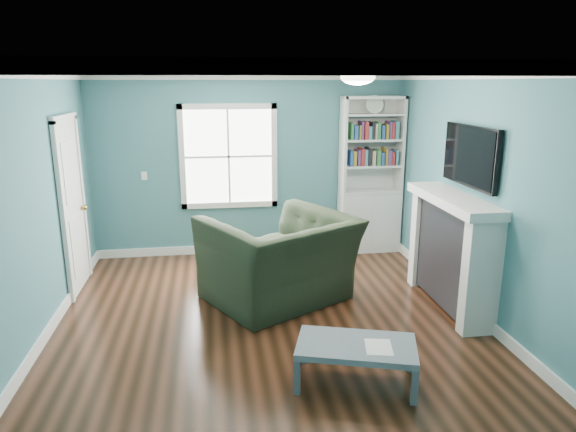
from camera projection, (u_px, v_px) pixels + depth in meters
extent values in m
plane|color=black|center=(270.00, 325.00, 5.42)|extent=(5.00, 5.00, 0.00)
plane|color=teal|center=(250.00, 166.00, 7.48)|extent=(4.50, 0.00, 4.50)
plane|color=teal|center=(321.00, 316.00, 2.69)|extent=(4.50, 0.00, 4.50)
plane|color=teal|center=(28.00, 214.00, 4.77)|extent=(0.00, 5.00, 5.00)
plane|color=teal|center=(480.00, 199.00, 5.41)|extent=(0.00, 5.00, 5.00)
plane|color=white|center=(267.00, 70.00, 4.76)|extent=(5.00, 5.00, 0.00)
cube|color=white|center=(251.00, 247.00, 7.78)|extent=(4.50, 0.03, 0.12)
cube|color=white|center=(46.00, 335.00, 5.08)|extent=(0.03, 5.00, 0.12)
cube|color=white|center=(469.00, 307.00, 5.72)|extent=(0.03, 5.00, 0.12)
cube|color=white|center=(248.00, 77.00, 7.14)|extent=(4.50, 0.04, 0.08)
cube|color=white|center=(325.00, 67.00, 2.39)|extent=(4.50, 0.04, 0.08)
cube|color=white|center=(12.00, 74.00, 4.45)|extent=(0.04, 5.00, 0.08)
cube|color=white|center=(491.00, 75.00, 5.09)|extent=(0.04, 5.00, 0.08)
cube|color=white|center=(229.00, 157.00, 7.39)|extent=(1.24, 0.01, 1.34)
cube|color=white|center=(182.00, 158.00, 7.28)|extent=(0.08, 0.06, 1.50)
cube|color=white|center=(274.00, 156.00, 7.47)|extent=(0.08, 0.06, 1.50)
cube|color=white|center=(230.00, 205.00, 7.56)|extent=(1.40, 0.06, 0.08)
cube|color=white|center=(227.00, 106.00, 7.20)|extent=(1.40, 0.06, 0.08)
cube|color=white|center=(229.00, 157.00, 7.38)|extent=(1.24, 0.03, 0.03)
cube|color=white|center=(229.00, 157.00, 7.38)|extent=(0.03, 0.03, 1.34)
cube|color=silver|center=(369.00, 221.00, 7.75)|extent=(0.90, 0.35, 0.90)
cube|color=silver|center=(343.00, 146.00, 7.40)|extent=(0.04, 0.35, 1.40)
cube|color=silver|center=(400.00, 145.00, 7.52)|extent=(0.04, 0.35, 1.40)
cube|color=silver|center=(368.00, 144.00, 7.62)|extent=(0.90, 0.02, 1.40)
cube|color=silver|center=(374.00, 97.00, 7.29)|extent=(0.90, 0.35, 0.04)
cube|color=silver|center=(370.00, 191.00, 7.63)|extent=(0.84, 0.33, 0.03)
cube|color=silver|center=(371.00, 166.00, 7.53)|extent=(0.84, 0.33, 0.03)
cube|color=silver|center=(372.00, 140.00, 7.44)|extent=(0.84, 0.33, 0.03)
cube|color=silver|center=(373.00, 115.00, 7.35)|extent=(0.84, 0.33, 0.03)
cube|color=#264C8C|center=(372.00, 157.00, 7.48)|extent=(0.70, 0.25, 0.22)
cube|color=olive|center=(373.00, 131.00, 7.39)|extent=(0.70, 0.25, 0.22)
cylinder|color=beige|center=(374.00, 104.00, 7.26)|extent=(0.26, 0.06, 0.26)
cube|color=black|center=(452.00, 256.00, 5.75)|extent=(0.30, 1.20, 1.10)
cube|color=black|center=(449.00, 273.00, 5.80)|extent=(0.22, 0.65, 0.70)
cube|color=silver|center=(481.00, 278.00, 5.11)|extent=(0.36, 0.16, 1.20)
cube|color=silver|center=(426.00, 239.00, 6.39)|extent=(0.36, 0.16, 1.20)
cube|color=silver|center=(454.00, 200.00, 5.58)|extent=(0.44, 1.58, 0.10)
cube|color=black|center=(470.00, 156.00, 5.48)|extent=(0.06, 1.10, 0.65)
cube|color=silver|center=(73.00, 208.00, 6.18)|extent=(0.04, 0.80, 2.05)
cube|color=white|center=(63.00, 217.00, 5.75)|extent=(0.05, 0.08, 2.13)
cube|color=white|center=(82.00, 199.00, 6.61)|extent=(0.05, 0.08, 2.13)
cube|color=white|center=(64.00, 118.00, 5.91)|extent=(0.05, 0.98, 0.08)
sphere|color=#BF8C3F|center=(84.00, 208.00, 6.49)|extent=(0.07, 0.07, 0.07)
ellipsoid|color=white|center=(358.00, 77.00, 5.00)|extent=(0.34, 0.34, 0.15)
cylinder|color=white|center=(358.00, 72.00, 4.99)|extent=(0.38, 0.38, 0.03)
cube|color=white|center=(144.00, 176.00, 7.28)|extent=(0.08, 0.01, 0.12)
imported|color=black|center=(279.00, 245.00, 5.88)|extent=(1.84, 1.64, 1.35)
cube|color=#4A5059|center=(297.00, 377.00, 4.20)|extent=(0.07, 0.07, 0.31)
cube|color=#4A5059|center=(415.00, 387.00, 4.06)|extent=(0.07, 0.07, 0.31)
cube|color=#4A5059|center=(304.00, 347.00, 4.66)|extent=(0.07, 0.07, 0.31)
cube|color=#4A5059|center=(410.00, 355.00, 4.52)|extent=(0.07, 0.07, 0.31)
cube|color=#526069|center=(356.00, 347.00, 4.32)|extent=(1.11, 0.81, 0.05)
cube|color=white|center=(379.00, 347.00, 4.25)|extent=(0.27, 0.32, 0.00)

